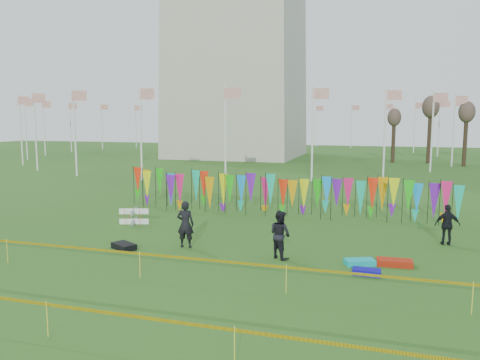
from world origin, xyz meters
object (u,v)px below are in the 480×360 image
(kite_bag_turquoise, at_px, (360,262))
(person_mid, at_px, (280,234))
(kite_bag_red, at_px, (394,263))
(kite_bag_blue, at_px, (367,272))
(kite_bag_black, at_px, (124,246))
(person_right, at_px, (447,225))
(person_left, at_px, (185,224))
(box_kite, at_px, (134,216))

(kite_bag_turquoise, bearing_deg, person_mid, -179.97)
(person_mid, relative_size, kite_bag_red, 1.48)
(person_mid, xyz_separation_m, kite_bag_red, (4.11, 0.29, -0.80))
(kite_bag_turquoise, distance_m, kite_bag_blue, 1.06)
(kite_bag_blue, xyz_separation_m, kite_bag_black, (-9.46, 0.38, 0.02))
(kite_bag_black, bearing_deg, person_mid, 5.86)
(person_right, xyz_separation_m, kite_bag_black, (-12.50, -4.49, -0.73))
(kite_bag_blue, height_order, kite_bag_black, kite_bag_black)
(kite_bag_red, distance_m, kite_bag_black, 10.41)
(kite_bag_turquoise, bearing_deg, kite_bag_black, -175.98)
(person_mid, distance_m, person_right, 7.33)
(person_left, bearing_deg, kite_bag_blue, 162.27)
(person_left, distance_m, person_mid, 4.01)
(person_left, distance_m, kite_bag_black, 2.61)
(kite_bag_red, bearing_deg, person_right, 59.18)
(person_mid, relative_size, kite_bag_black, 1.76)
(box_kite, xyz_separation_m, kite_bag_red, (12.23, -3.14, -0.30))
(kite_bag_blue, relative_size, kite_bag_black, 0.89)
(person_left, xyz_separation_m, kite_bag_black, (-2.27, -0.99, -0.84))
(person_mid, bearing_deg, box_kite, 11.96)
(kite_bag_blue, bearing_deg, box_kite, 158.56)
(person_left, relative_size, kite_bag_blue, 2.09)
(person_left, distance_m, kite_bag_turquoise, 6.97)
(person_mid, bearing_deg, kite_bag_red, -141.19)
(person_left, relative_size, kite_bag_red, 1.56)
(kite_bag_blue, bearing_deg, person_left, 169.24)
(box_kite, relative_size, person_left, 0.43)
(kite_bag_blue, bearing_deg, kite_bag_red, 55.03)
(person_mid, relative_size, person_right, 1.07)
(kite_bag_turquoise, xyz_separation_m, kite_bag_red, (1.19, 0.29, 0.01))
(person_mid, xyz_separation_m, person_right, (6.23, 3.85, -0.06))
(kite_bag_red, bearing_deg, kite_bag_black, -174.88)
(kite_bag_red, bearing_deg, person_mid, -176.01)
(person_right, xyz_separation_m, kite_bag_turquoise, (-3.32, -3.85, -0.75))
(box_kite, bearing_deg, kite_bag_blue, -21.44)
(kite_bag_blue, distance_m, kite_bag_red, 1.59)
(kite_bag_turquoise, distance_m, kite_bag_red, 1.23)
(box_kite, bearing_deg, person_mid, -22.86)
(person_left, bearing_deg, box_kite, -43.68)
(box_kite, bearing_deg, kite_bag_red, -14.39)
(box_kite, height_order, person_left, person_left)
(person_mid, distance_m, kite_bag_red, 4.19)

